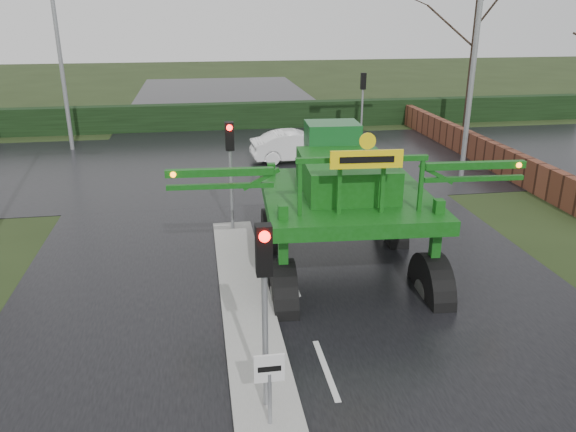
{
  "coord_description": "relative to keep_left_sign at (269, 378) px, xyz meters",
  "views": [
    {
      "loc": [
        -2.22,
        -9.02,
        6.65
      ],
      "look_at": [
        -0.2,
        3.4,
        2.0
      ],
      "focal_mm": 35.0,
      "sensor_mm": 36.0,
      "label": 1
    }
  ],
  "objects": [
    {
      "name": "ground",
      "position": [
        1.3,
        1.5,
        -1.06
      ],
      "size": [
        140.0,
        140.0,
        0.0
      ],
      "primitive_type": "plane",
      "color": "black",
      "rests_on": "ground"
    },
    {
      "name": "road_main",
      "position": [
        1.3,
        11.5,
        -1.05
      ],
      "size": [
        14.0,
        80.0,
        0.02
      ],
      "primitive_type": "cube",
      "color": "black",
      "rests_on": "ground"
    },
    {
      "name": "road_cross",
      "position": [
        1.3,
        17.5,
        -1.05
      ],
      "size": [
        80.0,
        12.0,
        0.02
      ],
      "primitive_type": "cube",
      "color": "black",
      "rests_on": "ground"
    },
    {
      "name": "median_island",
      "position": [
        0.0,
        4.5,
        -0.97
      ],
      "size": [
        1.2,
        10.0,
        0.16
      ],
      "primitive_type": "cube",
      "color": "gray",
      "rests_on": "ground"
    },
    {
      "name": "hedge_row",
      "position": [
        1.3,
        25.5,
        -0.31
      ],
      "size": [
        44.0,
        0.9,
        1.5
      ],
      "primitive_type": "cube",
      "color": "black",
      "rests_on": "ground"
    },
    {
      "name": "brick_wall",
      "position": [
        11.8,
        17.5,
        -0.46
      ],
      "size": [
        0.4,
        20.0,
        1.2
      ],
      "primitive_type": "cube",
      "color": "#592D1E",
      "rests_on": "ground"
    },
    {
      "name": "keep_left_sign",
      "position": [
        0.0,
        0.0,
        0.0
      ],
      "size": [
        0.5,
        0.07,
        1.35
      ],
      "color": "gray",
      "rests_on": "ground"
    },
    {
      "name": "traffic_signal_near",
      "position": [
        0.0,
        0.49,
        1.53
      ],
      "size": [
        0.26,
        0.33,
        3.52
      ],
      "color": "gray",
      "rests_on": "ground"
    },
    {
      "name": "traffic_signal_mid",
      "position": [
        0.0,
        8.99,
        1.53
      ],
      "size": [
        0.26,
        0.33,
        3.52
      ],
      "color": "gray",
      "rests_on": "ground"
    },
    {
      "name": "traffic_signal_far",
      "position": [
        7.8,
        21.51,
        1.53
      ],
      "size": [
        0.26,
        0.33,
        3.52
      ],
      "rotation": [
        0.0,
        0.0,
        3.14
      ],
      "color": "gray",
      "rests_on": "ground"
    },
    {
      "name": "street_light_right",
      "position": [
        9.49,
        13.5,
        4.93
      ],
      "size": [
        3.85,
        0.3,
        10.0
      ],
      "color": "gray",
      "rests_on": "ground"
    },
    {
      "name": "street_light_left_far",
      "position": [
        -6.89,
        21.5,
        4.93
      ],
      "size": [
        3.85,
        0.3,
        10.0
      ],
      "color": "gray",
      "rests_on": "ground"
    },
    {
      "name": "tree_right_far",
      "position": [
        14.3,
        22.5,
        5.44
      ],
      "size": [
        7.0,
        7.0,
        12.05
      ],
      "color": "black",
      "rests_on": "ground"
    },
    {
      "name": "crop_sprayer",
      "position": [
        0.92,
        4.65,
        1.38
      ],
      "size": [
        9.21,
        5.98,
        5.15
      ],
      "rotation": [
        0.0,
        0.0,
        -0.06
      ],
      "color": "black",
      "rests_on": "ground"
    },
    {
      "name": "white_sedan",
      "position": [
        3.56,
        17.48,
        -1.06
      ],
      "size": [
        4.32,
        1.72,
        1.4
      ],
      "primitive_type": "imported",
      "rotation": [
        0.0,
        0.0,
        1.63
      ],
      "color": "white",
      "rests_on": "ground"
    }
  ]
}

